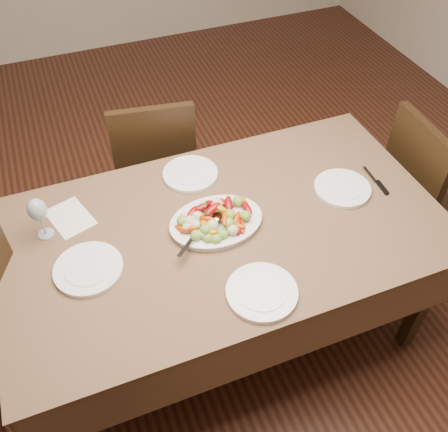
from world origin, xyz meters
name	(u,v)px	position (x,y,z in m)	size (l,w,h in m)	color
floor	(225,284)	(0.00, 0.00, 0.00)	(6.00, 6.00, 0.00)	#391C11
dining_table	(224,281)	(-0.10, -0.24, 0.38)	(1.84, 1.04, 0.76)	brown
chair_far	(155,161)	(-0.19, 0.61, 0.47)	(0.42, 0.42, 0.95)	black
chair_right	(434,193)	(1.11, -0.17, 0.47)	(0.42, 0.42, 0.95)	black
serving_platter	(216,223)	(-0.13, -0.22, 0.77)	(0.38, 0.28, 0.02)	white
roasted_vegetables	(216,213)	(-0.13, -0.22, 0.83)	(0.31, 0.21, 0.09)	maroon
serving_spoon	(204,227)	(-0.20, -0.26, 0.81)	(0.28, 0.06, 0.03)	#9EA0A8
plate_left	(88,269)	(-0.67, -0.27, 0.77)	(0.26, 0.26, 0.02)	white
plate_right	(342,188)	(0.47, -0.23, 0.77)	(0.25, 0.25, 0.02)	white
plate_far	(190,174)	(-0.13, 0.11, 0.77)	(0.25, 0.25, 0.02)	white
plate_near	(262,292)	(-0.10, -0.61, 0.77)	(0.27, 0.27, 0.02)	white
wine_glass	(40,217)	(-0.80, -0.02, 0.86)	(0.08, 0.08, 0.20)	#8C99A5
menu_card	(70,218)	(-0.69, 0.04, 0.76)	(0.15, 0.21, 0.00)	silver
table_knife	(376,182)	(0.64, -0.24, 0.76)	(0.02, 0.20, 0.01)	#9EA0A8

